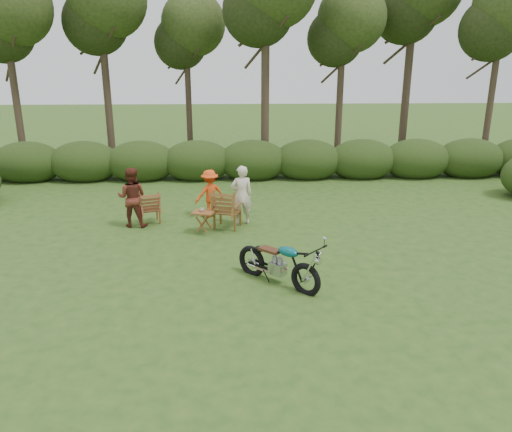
{
  "coord_description": "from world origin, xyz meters",
  "views": [
    {
      "loc": [
        -0.67,
        -8.76,
        4.17
      ],
      "look_at": [
        -0.21,
        1.55,
        0.9
      ],
      "focal_mm": 35.0,
      "sensor_mm": 36.0,
      "label": 1
    }
  ],
  "objects_px": {
    "adult_a": "(242,224)",
    "lawn_chair_left": "(150,223)",
    "motorcycle": "(277,283)",
    "cup": "(202,210)",
    "lawn_chair_right": "(228,227)",
    "side_table": "(204,222)",
    "child": "(211,216)",
    "adult_b": "(134,226)"
  },
  "relations": [
    {
      "from": "lawn_chair_right",
      "to": "adult_a",
      "type": "xyz_separation_m",
      "value": [
        0.37,
        0.29,
        0.0
      ]
    },
    {
      "from": "lawn_chair_left",
      "to": "adult_b",
      "type": "xyz_separation_m",
      "value": [
        -0.37,
        -0.25,
        0.0
      ]
    },
    {
      "from": "motorcycle",
      "to": "adult_b",
      "type": "height_order",
      "value": "adult_b"
    },
    {
      "from": "motorcycle",
      "to": "adult_b",
      "type": "distance_m",
      "value": 4.98
    },
    {
      "from": "adult_a",
      "to": "adult_b",
      "type": "height_order",
      "value": "adult_a"
    },
    {
      "from": "motorcycle",
      "to": "lawn_chair_right",
      "type": "bearing_deg",
      "value": 150.2
    },
    {
      "from": "motorcycle",
      "to": "side_table",
      "type": "height_order",
      "value": "side_table"
    },
    {
      "from": "lawn_chair_left",
      "to": "child",
      "type": "distance_m",
      "value": 1.66
    },
    {
      "from": "adult_a",
      "to": "adult_b",
      "type": "bearing_deg",
      "value": -8.74
    },
    {
      "from": "motorcycle",
      "to": "cup",
      "type": "relative_size",
      "value": 16.92
    },
    {
      "from": "side_table",
      "to": "child",
      "type": "height_order",
      "value": "child"
    },
    {
      "from": "side_table",
      "to": "lawn_chair_left",
      "type": "bearing_deg",
      "value": 149.27
    },
    {
      "from": "lawn_chair_left",
      "to": "cup",
      "type": "bearing_deg",
      "value": 130.2
    },
    {
      "from": "adult_a",
      "to": "child",
      "type": "distance_m",
      "value": 1.1
    },
    {
      "from": "lawn_chair_right",
      "to": "side_table",
      "type": "bearing_deg",
      "value": 52.28
    },
    {
      "from": "lawn_chair_right",
      "to": "lawn_chair_left",
      "type": "height_order",
      "value": "lawn_chair_right"
    },
    {
      "from": "lawn_chair_left",
      "to": "child",
      "type": "height_order",
      "value": "child"
    },
    {
      "from": "adult_a",
      "to": "child",
      "type": "height_order",
      "value": "adult_a"
    },
    {
      "from": "cup",
      "to": "child",
      "type": "height_order",
      "value": "child"
    },
    {
      "from": "lawn_chair_right",
      "to": "side_table",
      "type": "xyz_separation_m",
      "value": [
        -0.59,
        -0.39,
        0.28
      ]
    },
    {
      "from": "side_table",
      "to": "cup",
      "type": "xyz_separation_m",
      "value": [
        -0.03,
        0.03,
        0.32
      ]
    },
    {
      "from": "adult_a",
      "to": "side_table",
      "type": "bearing_deg",
      "value": 25.44
    },
    {
      "from": "motorcycle",
      "to": "adult_b",
      "type": "relative_size",
      "value": 1.21
    },
    {
      "from": "motorcycle",
      "to": "lawn_chair_right",
      "type": "distance_m",
      "value": 3.51
    },
    {
      "from": "adult_a",
      "to": "adult_b",
      "type": "distance_m",
      "value": 2.81
    },
    {
      "from": "motorcycle",
      "to": "side_table",
      "type": "bearing_deg",
      "value": 161.78
    },
    {
      "from": "adult_a",
      "to": "lawn_chair_left",
      "type": "bearing_deg",
      "value": -14.49
    },
    {
      "from": "side_table",
      "to": "child",
      "type": "bearing_deg",
      "value": 85.55
    },
    {
      "from": "side_table",
      "to": "cup",
      "type": "height_order",
      "value": "cup"
    },
    {
      "from": "lawn_chair_right",
      "to": "adult_b",
      "type": "distance_m",
      "value": 2.45
    },
    {
      "from": "side_table",
      "to": "child",
      "type": "xyz_separation_m",
      "value": [
        0.11,
        1.37,
        -0.28
      ]
    },
    {
      "from": "child",
      "to": "motorcycle",
      "type": "bearing_deg",
      "value": 81.11
    },
    {
      "from": "motorcycle",
      "to": "adult_b",
      "type": "bearing_deg",
      "value": 177.35
    },
    {
      "from": "motorcycle",
      "to": "cup",
      "type": "height_order",
      "value": "cup"
    },
    {
      "from": "child",
      "to": "adult_a",
      "type": "bearing_deg",
      "value": 113.58
    },
    {
      "from": "lawn_chair_right",
      "to": "child",
      "type": "xyz_separation_m",
      "value": [
        -0.48,
        0.98,
        0.0
      ]
    },
    {
      "from": "side_table",
      "to": "adult_b",
      "type": "distance_m",
      "value": 1.97
    },
    {
      "from": "motorcycle",
      "to": "lawn_chair_left",
      "type": "distance_m",
      "value": 4.92
    },
    {
      "from": "adult_b",
      "to": "adult_a",
      "type": "bearing_deg",
      "value": -173.54
    },
    {
      "from": "side_table",
      "to": "cup",
      "type": "relative_size",
      "value": 5.02
    },
    {
      "from": "lawn_chair_right",
      "to": "adult_b",
      "type": "xyz_separation_m",
      "value": [
        -2.44,
        0.23,
        0.0
      ]
    },
    {
      "from": "side_table",
      "to": "adult_a",
      "type": "relative_size",
      "value": 0.36
    }
  ]
}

